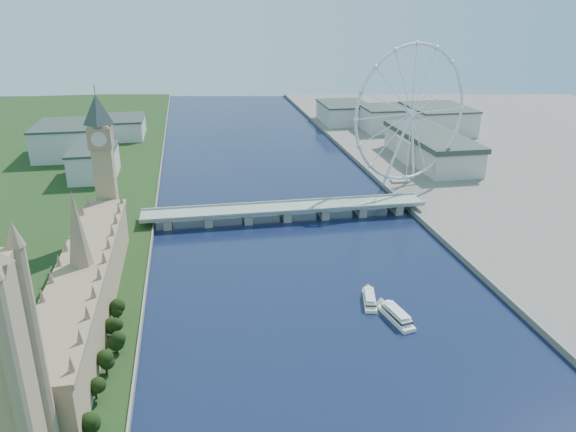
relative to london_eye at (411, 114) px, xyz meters
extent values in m
cube|color=tan|center=(-247.98, -185.08, -50.52)|extent=(24.00, 200.00, 28.00)
cone|color=#937A59|center=(-247.98, -185.08, -14.52)|extent=(12.00, 12.00, 40.00)
cube|color=tan|center=(-247.98, -77.08, -24.52)|extent=(13.00, 13.00, 80.00)
cube|color=#937A59|center=(-247.98, -77.08, 7.48)|extent=(15.00, 15.00, 14.00)
pyramid|color=#2D3833|center=(-247.98, -77.08, 35.48)|extent=(20.02, 20.02, 20.00)
cube|color=gray|center=(-119.98, -55.08, -59.02)|extent=(220.00, 22.00, 2.00)
cube|color=gray|center=(-209.98, -55.08, -63.77)|extent=(6.00, 20.00, 7.50)
cube|color=gray|center=(-179.98, -55.08, -63.77)|extent=(6.00, 20.00, 7.50)
cube|color=gray|center=(-149.98, -55.08, -63.77)|extent=(6.00, 20.00, 7.50)
cube|color=gray|center=(-119.98, -55.08, -63.77)|extent=(6.00, 20.00, 7.50)
cube|color=gray|center=(-89.98, -55.08, -63.77)|extent=(6.00, 20.00, 7.50)
cube|color=gray|center=(-59.98, -55.08, -63.77)|extent=(6.00, 20.00, 7.50)
cube|color=gray|center=(-29.98, -55.08, -63.77)|extent=(6.00, 20.00, 7.50)
torus|color=silver|center=(0.02, -0.08, 0.48)|extent=(113.60, 39.12, 118.60)
cylinder|color=silver|center=(0.02, -0.08, 0.48)|extent=(7.25, 6.61, 6.00)
cube|color=gray|center=(-2.98, 9.92, -63.52)|extent=(14.00, 10.00, 2.00)
cube|color=beige|center=(-279.98, 74.92, -51.52)|extent=(40.00, 60.00, 26.00)
cube|color=beige|center=(-319.98, 164.92, -48.52)|extent=(60.00, 80.00, 32.00)
cube|color=beige|center=(-269.98, 244.92, -53.52)|extent=(50.00, 70.00, 22.00)
cube|color=beige|center=(60.02, 224.92, -50.52)|extent=(60.00, 60.00, 28.00)
cube|color=beige|center=(120.02, 204.92, -49.52)|extent=(70.00, 90.00, 30.00)
cube|color=beige|center=(20.02, 284.92, -52.52)|extent=(60.00, 80.00, 24.00)
camera|label=1|loc=(-189.27, -457.73, 91.59)|focal=35.00mm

